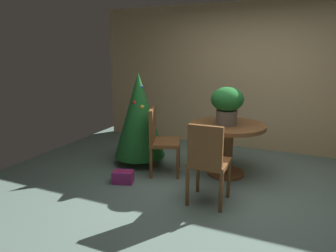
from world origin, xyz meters
name	(u,v)px	position (x,y,z in m)	size (l,w,h in m)	color
ground_plane	(222,197)	(0.00, 0.00, 0.00)	(6.60, 6.60, 0.00)	slate
back_wall_panel	(255,78)	(0.00, 2.20, 1.30)	(6.00, 0.10, 2.60)	tan
round_dining_table	(227,137)	(-0.13, 0.74, 0.56)	(1.06, 1.06, 0.75)	brown
flower_vase	(227,103)	(-0.15, 0.70, 1.06)	(0.45, 0.45, 0.53)	#665B51
wooden_chair_left_near	(160,137)	(-1.04, 0.41, 0.54)	(0.56, 0.59, 0.97)	brown
wooden_chair_near	(208,160)	(-0.13, -0.25, 0.55)	(0.44, 0.43, 0.97)	brown
holiday_tree	(139,115)	(-1.51, 0.66, 0.79)	(0.80, 0.80, 1.45)	brown
gift_box_purple	(123,177)	(-1.35, -0.12, 0.08)	(0.31, 0.25, 0.17)	#9E287A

